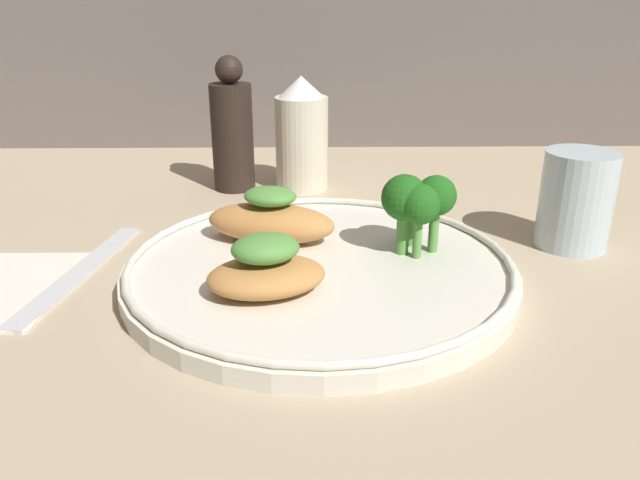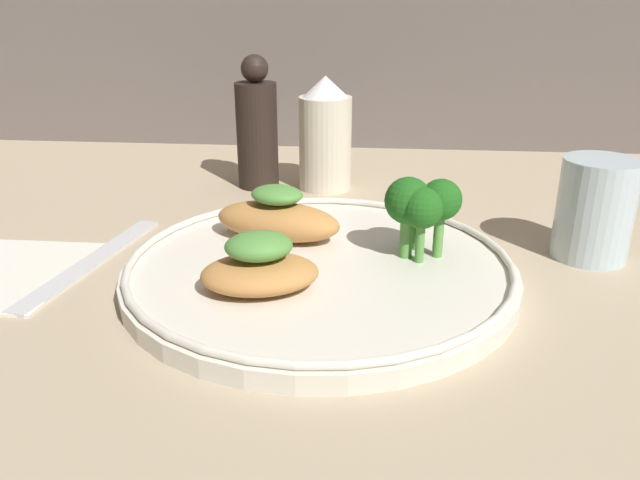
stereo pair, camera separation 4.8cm
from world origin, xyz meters
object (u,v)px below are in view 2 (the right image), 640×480
(broccoli_bunch, at_px, (421,205))
(pepper_grinder, at_px, (257,129))
(plate, at_px, (320,268))
(sauce_bottle, at_px, (325,136))
(drinking_glass, at_px, (595,209))

(broccoli_bunch, xyz_separation_m, pepper_grinder, (-0.17, 0.22, 0.01))
(plate, xyz_separation_m, pepper_grinder, (-0.09, 0.24, 0.06))
(sauce_bottle, xyz_separation_m, pepper_grinder, (-0.08, 0.00, 0.01))
(drinking_glass, bearing_deg, broccoli_bunch, -163.10)
(pepper_grinder, xyz_separation_m, drinking_glass, (0.32, -0.18, -0.02))
(plate, xyz_separation_m, sauce_bottle, (-0.02, 0.24, 0.05))
(plate, distance_m, broccoli_bunch, 0.09)
(plate, height_order, sauce_bottle, sauce_bottle)
(broccoli_bunch, distance_m, pepper_grinder, 0.28)
(plate, height_order, broccoli_bunch, broccoli_bunch)
(broccoli_bunch, relative_size, sauce_bottle, 0.52)
(plate, bearing_deg, drinking_glass, 16.78)
(plate, height_order, pepper_grinder, pepper_grinder)
(pepper_grinder, bearing_deg, drinking_glass, -29.01)
(broccoli_bunch, height_order, pepper_grinder, pepper_grinder)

